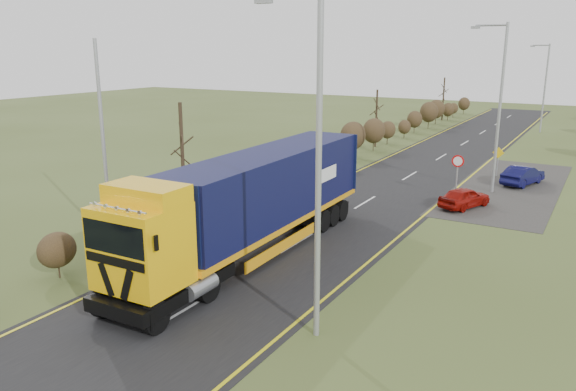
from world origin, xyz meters
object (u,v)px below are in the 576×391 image
at_px(streetlight_near, 314,155).
at_px(speed_sign, 457,168).
at_px(car_blue_sedan, 523,175).
at_px(car_red_hatchback, 464,198).
at_px(lorry, 253,199).

distance_m(streetlight_near, speed_sign, 19.03).
bearing_deg(car_blue_sedan, car_red_hatchback, 91.67).
distance_m(lorry, car_blue_sedan, 21.09).
xyz_separation_m(lorry, streetlight_near, (5.31, -4.75, 3.13)).
xyz_separation_m(car_red_hatchback, streetlight_near, (-0.67, -16.80, 5.05)).
xyz_separation_m(car_blue_sedan, streetlight_near, (-2.65, -24.19, 5.01)).
bearing_deg(car_red_hatchback, car_blue_sedan, -83.02).
bearing_deg(streetlight_near, car_blue_sedan, 83.75).
distance_m(car_red_hatchback, speed_sign, 2.42).
height_order(car_blue_sedan, streetlight_near, streetlight_near).
distance_m(car_red_hatchback, car_blue_sedan, 7.65).
bearing_deg(streetlight_near, car_red_hatchback, 87.71).
relative_size(lorry, streetlight_near, 1.56).
bearing_deg(car_blue_sedan, streetlight_near, 100.40).
relative_size(car_red_hatchback, streetlight_near, 0.33).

